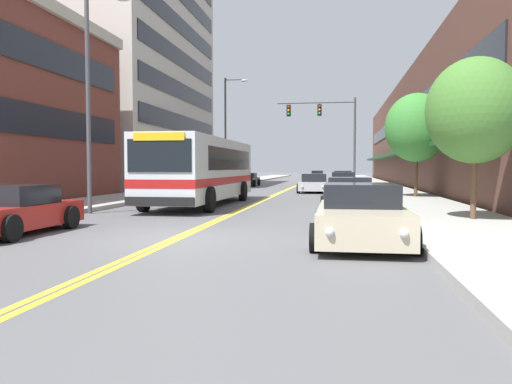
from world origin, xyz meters
TOP-DOWN VIEW (x-y plane):
  - ground_plane at (0.00, 37.00)m, footprint 240.00×240.00m
  - sidewalk_left at (-7.36, 37.00)m, footprint 3.72×106.00m
  - sidewalk_right at (7.36, 37.00)m, footprint 3.72×106.00m
  - centre_line at (0.00, 37.00)m, footprint 0.34×106.00m
  - office_tower_left at (-15.45, 30.30)m, footprint 12.08×21.57m
  - storefront_row_right at (13.45, 37.00)m, footprint 9.10×68.00m
  - city_bus at (-2.29, 10.61)m, footprint 2.95×11.25m
  - car_red_parked_left_near at (-4.42, -0.06)m, footprint 1.97×4.33m
  - car_black_parked_left_mid at (-4.44, 33.67)m, footprint 2.09×4.42m
  - car_champagne_parked_right_foreground at (4.38, -0.17)m, footprint 2.16×4.66m
  - car_charcoal_parked_right_mid at (4.36, 36.78)m, footprint 2.17×4.90m
  - car_beige_parked_right_far at (4.26, 22.75)m, footprint 2.06×4.35m
  - car_white_parked_right_end at (4.32, 8.06)m, footprint 2.13×4.45m
  - car_silver_moving_lead at (2.28, 22.81)m, footprint 2.16×4.57m
  - car_dark_grey_moving_second at (1.15, 57.11)m, footprint 2.03×4.87m
  - traffic_signal_mast at (3.16, 29.15)m, footprint 6.34×0.38m
  - street_lamp_left_near at (-5.08, 5.64)m, footprint 1.80×0.28m
  - street_lamp_left_far at (-5.08, 28.64)m, footprint 1.93×0.28m
  - street_tree_right_near at (7.90, 4.11)m, footprint 2.88×2.88m
  - street_tree_right_mid at (7.98, 15.83)m, footprint 3.30×3.30m
  - fire_hydrant at (5.95, 7.06)m, footprint 0.31×0.23m

SIDE VIEW (x-z plane):
  - ground_plane at x=0.00m, z-range 0.00..0.00m
  - centre_line at x=0.00m, z-range 0.00..0.01m
  - sidewalk_left at x=-7.36m, z-range 0.00..0.17m
  - sidewalk_right at x=7.36m, z-range 0.00..0.17m
  - fire_hydrant at x=5.95m, z-range 0.17..0.96m
  - car_black_parked_left_mid at x=-4.44m, z-range -0.03..1.18m
  - car_red_parked_left_near at x=-4.42m, z-range -0.05..1.22m
  - car_silver_moving_lead at x=2.28m, z-range -0.05..1.24m
  - car_dark_grey_moving_second at x=1.15m, z-range -0.04..1.26m
  - car_champagne_parked_right_foreground at x=4.38m, z-range -0.06..1.30m
  - car_white_parked_right_end at x=4.32m, z-range -0.03..1.30m
  - car_beige_parked_right_far at x=4.26m, z-range -0.05..1.36m
  - car_charcoal_parked_right_mid at x=4.36m, z-range -0.05..1.36m
  - city_bus at x=-2.29m, z-range 0.20..3.19m
  - street_tree_right_near at x=7.90m, z-range 1.00..5.83m
  - street_tree_right_mid at x=7.98m, z-range 1.09..6.57m
  - street_lamp_left_near at x=-5.08m, z-range 0.69..8.79m
  - storefront_row_right at x=13.45m, z-range 0.00..9.66m
  - traffic_signal_mast at x=3.16m, z-range 1.54..8.85m
  - street_lamp_left_far at x=-5.08m, z-range 0.73..9.79m
  - office_tower_left at x=-15.45m, z-range 0.00..22.06m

